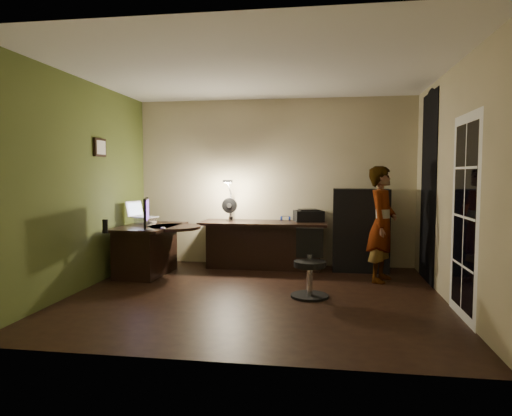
# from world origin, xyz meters

# --- Properties ---
(floor) EXTENTS (4.50, 4.00, 0.01)m
(floor) POSITION_xyz_m (0.00, 0.00, -0.01)
(floor) COLOR black
(floor) RESTS_ON ground
(ceiling) EXTENTS (4.50, 4.00, 0.01)m
(ceiling) POSITION_xyz_m (0.00, 0.00, 2.71)
(ceiling) COLOR silver
(ceiling) RESTS_ON floor
(wall_back) EXTENTS (4.50, 0.01, 2.70)m
(wall_back) POSITION_xyz_m (0.00, 2.00, 1.35)
(wall_back) COLOR tan
(wall_back) RESTS_ON floor
(wall_front) EXTENTS (4.50, 0.01, 2.70)m
(wall_front) POSITION_xyz_m (0.00, -2.00, 1.35)
(wall_front) COLOR tan
(wall_front) RESTS_ON floor
(wall_left) EXTENTS (0.01, 4.00, 2.70)m
(wall_left) POSITION_xyz_m (-2.25, 0.00, 1.35)
(wall_left) COLOR tan
(wall_left) RESTS_ON floor
(wall_right) EXTENTS (0.01, 4.00, 2.70)m
(wall_right) POSITION_xyz_m (2.25, 0.00, 1.35)
(wall_right) COLOR tan
(wall_right) RESTS_ON floor
(green_wall_overlay) EXTENTS (0.00, 4.00, 2.70)m
(green_wall_overlay) POSITION_xyz_m (-2.24, 0.00, 1.35)
(green_wall_overlay) COLOR #495822
(green_wall_overlay) RESTS_ON floor
(arched_doorway) EXTENTS (0.01, 0.90, 2.60)m
(arched_doorway) POSITION_xyz_m (2.24, 1.15, 1.30)
(arched_doorway) COLOR black
(arched_doorway) RESTS_ON floor
(french_door) EXTENTS (0.02, 0.92, 2.10)m
(french_door) POSITION_xyz_m (2.24, -0.55, 1.05)
(french_door) COLOR white
(french_door) RESTS_ON floor
(framed_picture) EXTENTS (0.04, 0.30, 0.25)m
(framed_picture) POSITION_xyz_m (-2.22, 0.45, 1.85)
(framed_picture) COLOR black
(framed_picture) RESTS_ON wall_left
(desk_left) EXTENTS (0.84, 1.30, 0.73)m
(desk_left) POSITION_xyz_m (-1.74, 0.95, 0.36)
(desk_left) COLOR black
(desk_left) RESTS_ON floor
(desk_right) EXTENTS (1.99, 0.72, 0.74)m
(desk_right) POSITION_xyz_m (-0.12, 1.63, 0.37)
(desk_right) COLOR black
(desk_right) RESTS_ON floor
(cabinet) EXTENTS (0.85, 0.44, 1.26)m
(cabinet) POSITION_xyz_m (1.38, 1.68, 0.63)
(cabinet) COLOR black
(cabinet) RESTS_ON floor
(laptop_stand) EXTENTS (0.30, 0.27, 0.11)m
(laptop_stand) POSITION_xyz_m (-1.86, 1.13, 0.77)
(laptop_stand) COLOR silver
(laptop_stand) RESTS_ON desk_left
(laptop) EXTENTS (0.44, 0.43, 0.24)m
(laptop) POSITION_xyz_m (-1.86, 1.13, 0.95)
(laptop) COLOR silver
(laptop) RESTS_ON laptop_stand
(monitor) EXTENTS (0.25, 0.50, 0.32)m
(monitor) POSITION_xyz_m (-1.58, 0.42, 0.88)
(monitor) COLOR black
(monitor) RESTS_ON desk_left
(mouse) EXTENTS (0.07, 0.10, 0.04)m
(mouse) POSITION_xyz_m (-1.39, 0.60, 0.74)
(mouse) COLOR silver
(mouse) RESTS_ON desk_left
(phone) EXTENTS (0.09, 0.14, 0.01)m
(phone) POSITION_xyz_m (-1.65, 0.95, 0.72)
(phone) COLOR black
(phone) RESTS_ON desk_left
(pen) EXTENTS (0.08, 0.13, 0.01)m
(pen) POSITION_xyz_m (-1.59, 0.94, 0.72)
(pen) COLOR black
(pen) RESTS_ON desk_left
(speaker) EXTENTS (0.07, 0.07, 0.18)m
(speaker) POSITION_xyz_m (-2.00, 0.11, 0.81)
(speaker) COLOR black
(speaker) RESTS_ON desk_left
(notepad) EXTENTS (0.17, 0.22, 0.01)m
(notepad) POSITION_xyz_m (-1.24, 0.72, 0.72)
(notepad) COLOR silver
(notepad) RESTS_ON desk_left
(desk_fan) EXTENTS (0.24, 0.13, 0.37)m
(desk_fan) POSITION_xyz_m (-0.67, 1.67, 0.92)
(desk_fan) COLOR black
(desk_fan) RESTS_ON desk_right
(headphones) EXTENTS (0.17, 0.08, 0.08)m
(headphones) POSITION_xyz_m (0.20, 1.93, 0.78)
(headphones) COLOR navy
(headphones) RESTS_ON desk_right
(printer) EXTENTS (0.51, 0.44, 0.20)m
(printer) POSITION_xyz_m (0.58, 1.80, 0.83)
(printer) COLOR black
(printer) RESTS_ON desk_right
(desk_lamp) EXTENTS (0.28, 0.36, 0.70)m
(desk_lamp) POSITION_xyz_m (-0.68, 1.83, 1.09)
(desk_lamp) COLOR black
(desk_lamp) RESTS_ON desk_right
(office_chair) EXTENTS (0.49, 0.49, 0.82)m
(office_chair) POSITION_xyz_m (0.66, 0.04, 0.41)
(office_chair) COLOR black
(office_chair) RESTS_ON floor
(person) EXTENTS (0.55, 0.67, 1.60)m
(person) POSITION_xyz_m (1.61, 1.02, 0.80)
(person) COLOR #D8A88C
(person) RESTS_ON floor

